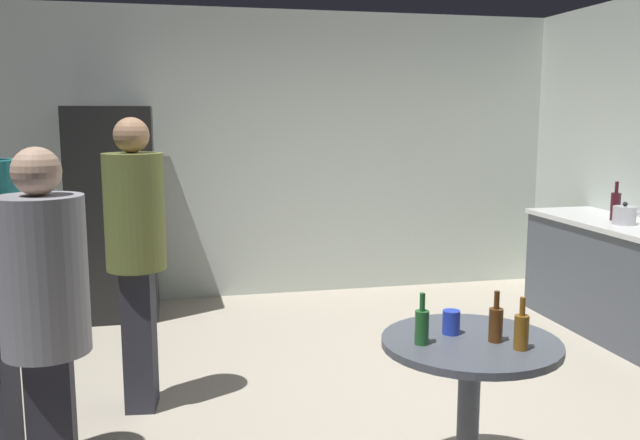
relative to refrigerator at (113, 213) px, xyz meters
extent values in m
cube|color=#B2A893|center=(1.63, -2.20, -0.95)|extent=(5.20, 5.20, 0.10)
cube|color=beige|center=(1.63, 0.43, 0.45)|extent=(5.32, 0.06, 2.70)
cube|color=black|center=(0.00, 0.00, 0.00)|extent=(0.70, 0.65, 1.80)
cube|color=#262628|center=(0.21, -0.34, 0.09)|extent=(0.03, 0.03, 0.60)
cube|color=#4C515B|center=(3.91, -1.62, -0.47)|extent=(0.60, 2.16, 0.86)
cube|color=silver|center=(3.91, -1.62, -0.02)|extent=(0.64, 2.20, 0.04)
cylinder|color=#B2B2B7|center=(3.86, -1.51, 0.07)|extent=(0.17, 0.17, 0.14)
sphere|color=black|center=(3.86, -1.51, 0.16)|extent=(0.04, 0.04, 0.04)
cone|color=#B2B2B7|center=(3.98, -1.51, 0.08)|extent=(0.09, 0.04, 0.06)
cylinder|color=#3F141E|center=(3.93, -1.31, 0.11)|extent=(0.08, 0.08, 0.22)
cylinder|color=#3F141E|center=(3.93, -1.31, 0.26)|extent=(0.03, 0.03, 0.09)
cylinder|color=#4C515B|center=(1.77, -3.29, -0.55)|extent=(0.10, 0.10, 0.70)
cylinder|color=#4C515B|center=(1.77, -3.29, -0.18)|extent=(0.80, 0.80, 0.03)
cylinder|color=#8C5919|center=(1.92, -3.45, -0.09)|extent=(0.06, 0.06, 0.15)
cylinder|color=#8C5919|center=(1.92, -3.45, 0.02)|extent=(0.02, 0.02, 0.08)
cylinder|color=#593314|center=(1.86, -3.34, -0.09)|extent=(0.06, 0.06, 0.15)
cylinder|color=#593314|center=(1.86, -3.34, 0.02)|extent=(0.02, 0.02, 0.08)
cylinder|color=#26662D|center=(1.53, -3.30, -0.09)|extent=(0.06, 0.06, 0.15)
cylinder|color=#26662D|center=(1.53, -3.30, 0.02)|extent=(0.02, 0.02, 0.08)
cylinder|color=blue|center=(1.71, -3.19, -0.11)|extent=(0.08, 0.08, 0.11)
cylinder|color=gray|center=(-0.02, -3.21, 0.21)|extent=(0.36, 0.36, 0.63)
sphere|color=#D8AD8C|center=(-0.02, -3.21, 0.61)|extent=(0.19, 0.19, 0.19)
cube|color=#2D2D38|center=(0.27, -2.01, -0.48)|extent=(0.20, 0.24, 0.85)
cylinder|color=olive|center=(0.27, -2.01, 0.28)|extent=(0.38, 0.38, 0.67)
sphere|color=tan|center=(0.27, -2.01, 0.72)|extent=(0.20, 0.20, 0.20)
camera|label=1|loc=(0.47, -5.96, 0.83)|focal=37.81mm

